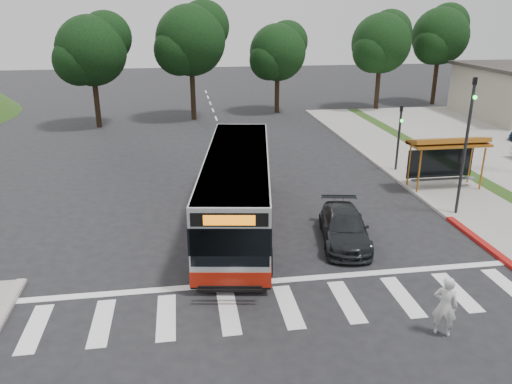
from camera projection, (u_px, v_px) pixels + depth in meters
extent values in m
plane|color=black|center=(263.00, 242.00, 21.17)|extent=(140.00, 140.00, 0.00)
cube|color=gray|center=(421.00, 172.00, 30.14)|extent=(4.00, 40.00, 0.12)
cube|color=#9E9991|center=(389.00, 173.00, 29.85)|extent=(0.30, 40.00, 0.15)
cube|color=maroon|center=(486.00, 246.00, 20.57)|extent=(0.32, 6.00, 0.15)
cube|color=silver|center=(288.00, 306.00, 16.52)|extent=(18.00, 2.60, 0.01)
cylinder|color=#A05E1A|center=(419.00, 172.00, 26.10)|extent=(0.10, 0.10, 2.30)
cylinder|color=#A05E1A|center=(482.00, 169.00, 26.61)|extent=(0.10, 0.10, 2.30)
cylinder|color=#A05E1A|center=(409.00, 165.00, 27.21)|extent=(0.10, 0.10, 2.30)
cylinder|color=#A05E1A|center=(470.00, 163.00, 27.73)|extent=(0.10, 0.10, 2.30)
cube|color=#A05E1A|center=(448.00, 144.00, 26.47)|extent=(4.20, 1.60, 0.12)
cube|color=#A05E1A|center=(448.00, 141.00, 26.46)|extent=(4.20, 1.32, 0.51)
cube|color=black|center=(440.00, 163.00, 27.45)|extent=(3.80, 0.06, 1.60)
cube|color=gray|center=(444.00, 179.00, 27.15)|extent=(3.60, 0.40, 0.08)
cylinder|color=black|center=(465.00, 149.00, 22.81)|extent=(0.14, 0.14, 6.50)
imported|color=black|center=(474.00, 89.00, 21.87)|extent=(0.16, 0.20, 1.00)
sphere|color=#19E533|center=(475.00, 97.00, 21.83)|extent=(0.18, 0.18, 0.18)
cylinder|color=black|center=(399.00, 139.00, 29.74)|extent=(0.14, 0.14, 4.00)
imported|color=black|center=(401.00, 114.00, 29.23)|extent=(0.16, 0.20, 1.00)
sphere|color=#19E533|center=(402.00, 121.00, 29.18)|extent=(0.18, 0.18, 0.18)
cylinder|color=black|center=(378.00, 86.00, 48.66)|extent=(0.44, 0.44, 4.40)
sphere|color=black|center=(381.00, 43.00, 47.29)|extent=(5.60, 5.60, 5.60)
sphere|color=black|center=(390.00, 32.00, 47.89)|extent=(4.20, 4.20, 4.20)
sphere|color=black|center=(373.00, 52.00, 46.74)|extent=(3.92, 3.92, 3.92)
cylinder|color=black|center=(435.00, 81.00, 51.48)|extent=(0.44, 0.44, 4.84)
sphere|color=black|center=(440.00, 36.00, 49.97)|extent=(5.60, 5.60, 5.60)
sphere|color=black|center=(448.00, 24.00, 50.53)|extent=(4.20, 4.20, 4.20)
sphere|color=black|center=(434.00, 45.00, 49.44)|extent=(3.92, 3.92, 3.92)
cylinder|color=black|center=(193.00, 92.00, 44.19)|extent=(0.44, 0.44, 4.84)
sphere|color=black|center=(191.00, 40.00, 42.69)|extent=(6.00, 6.00, 6.00)
sphere|color=black|center=(204.00, 26.00, 43.32)|extent=(4.50, 4.50, 4.50)
sphere|color=black|center=(179.00, 50.00, 42.11)|extent=(4.20, 4.20, 4.20)
cylinder|color=black|center=(277.00, 92.00, 47.34)|extent=(0.44, 0.44, 3.96)
sphere|color=black|center=(278.00, 52.00, 46.11)|extent=(5.20, 5.20, 5.20)
sphere|color=black|center=(287.00, 42.00, 46.67)|extent=(3.90, 3.90, 3.90)
sphere|color=black|center=(269.00, 60.00, 45.59)|extent=(3.64, 3.64, 3.64)
cylinder|color=black|center=(97.00, 101.00, 41.27)|extent=(0.44, 0.44, 4.40)
sphere|color=black|center=(91.00, 51.00, 39.90)|extent=(5.60, 5.60, 5.60)
sphere|color=black|center=(106.00, 37.00, 40.50)|extent=(4.20, 4.20, 4.20)
sphere|color=black|center=(78.00, 61.00, 39.35)|extent=(3.92, 3.92, 3.92)
imported|color=silver|center=(445.00, 306.00, 14.80)|extent=(0.85, 0.78, 1.95)
imported|color=black|center=(344.00, 227.00, 20.91)|extent=(2.69, 4.87, 1.33)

